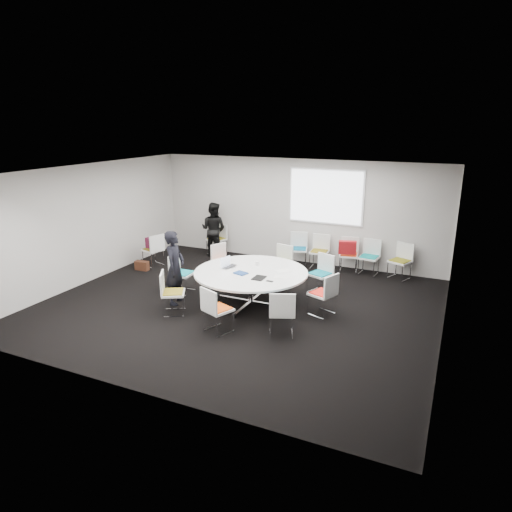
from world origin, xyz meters
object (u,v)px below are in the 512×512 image
at_px(chair_person_back, 217,245).
at_px(chair_ring_g, 218,318).
at_px(chair_ring_f, 173,301).
at_px(maroon_bag, 152,243).
at_px(chair_ring_h, 282,321).
at_px(chair_back_a, 298,255).
at_px(chair_ring_b, 320,281).
at_px(cup, 257,263).
at_px(chair_ring_c, 280,270).
at_px(conference_table, 251,279).
at_px(brown_bag, 142,266).
at_px(person_back, 214,229).
at_px(chair_ring_a, 323,302).
at_px(person_main, 175,268).
at_px(chair_ring_e, 182,281).
at_px(chair_back_b, 319,258).
at_px(chair_back_e, 400,268).
at_px(chair_ring_d, 224,269).
at_px(chair_back_c, 348,261).
at_px(laptop, 231,267).
at_px(chair_spare_left, 154,256).
at_px(chair_back_d, 369,264).

bearing_deg(chair_person_back, chair_ring_g, 135.65).
bearing_deg(chair_ring_f, maroon_bag, -165.78).
distance_m(chair_ring_h, chair_back_a, 4.23).
distance_m(chair_ring_b, cup, 1.53).
xyz_separation_m(chair_ring_b, chair_ring_c, (-1.11, 0.35, 0.00)).
distance_m(conference_table, brown_bag, 3.69).
bearing_deg(person_back, maroon_bag, 54.76).
distance_m(chair_ring_a, person_main, 3.15).
bearing_deg(chair_ring_e, cup, 103.57).
bearing_deg(chair_ring_a, chair_back_b, 38.96).
height_order(conference_table, chair_back_a, chair_back_a).
bearing_deg(chair_person_back, chair_ring_a, 160.57).
bearing_deg(chair_ring_e, chair_person_back, -167.39).
bearing_deg(person_back, brown_bag, 59.97).
xyz_separation_m(chair_ring_g, chair_back_e, (2.64, 4.45, 0.00)).
distance_m(chair_ring_e, chair_ring_h, 3.03).
xyz_separation_m(chair_ring_d, chair_back_c, (2.62, 1.90, 0.00)).
distance_m(chair_back_a, maroon_bag, 3.91).
height_order(conference_table, chair_person_back, chair_person_back).
relative_size(chair_ring_e, brown_bag, 2.44).
bearing_deg(chair_ring_h, laptop, 121.69).
height_order(chair_ring_g, chair_spare_left, same).
relative_size(chair_ring_d, cup, 9.78).
xyz_separation_m(chair_ring_d, chair_ring_g, (1.26, -2.58, 0.00)).
bearing_deg(chair_spare_left, person_back, -15.24).
height_order(chair_ring_c, chair_ring_h, same).
bearing_deg(conference_table, chair_back_c, 65.44).
xyz_separation_m(chair_ring_a, chair_ring_b, (-0.40, 1.15, 0.00)).
height_order(chair_ring_a, maroon_bag, chair_ring_a).
xyz_separation_m(chair_back_a, chair_back_d, (1.87, 0.04, 0.00)).
xyz_separation_m(chair_ring_g, chair_back_b, (0.59, 4.44, 0.00)).
xyz_separation_m(chair_back_d, brown_bag, (-5.45, -2.13, -0.16)).
bearing_deg(chair_back_b, chair_person_back, -4.00).
xyz_separation_m(conference_table, chair_back_a, (0.02, 2.97, -0.28)).
distance_m(chair_ring_d, chair_back_c, 3.24).
bearing_deg(brown_bag, cup, -7.31).
bearing_deg(person_back, chair_ring_g, 118.70).
bearing_deg(maroon_bag, brown_bag, -96.36).
bearing_deg(chair_ring_e, brown_bag, -118.33).
bearing_deg(chair_ring_g, chair_ring_f, -173.88).
bearing_deg(chair_spare_left, conference_table, -92.63).
relative_size(chair_spare_left, brown_bag, 2.44).
xyz_separation_m(chair_ring_a, chair_back_d, (0.34, 2.92, 0.00)).
bearing_deg(brown_bag, chair_ring_a, -8.89).
bearing_deg(chair_person_back, conference_table, 146.17).
relative_size(chair_ring_b, laptop, 2.50).
height_order(chair_ring_b, maroon_bag, chair_ring_b).
bearing_deg(chair_back_b, chair_ring_h, 94.08).
bearing_deg(chair_ring_a, chair_back_d, 14.09).
relative_size(chair_back_d, chair_back_e, 1.00).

